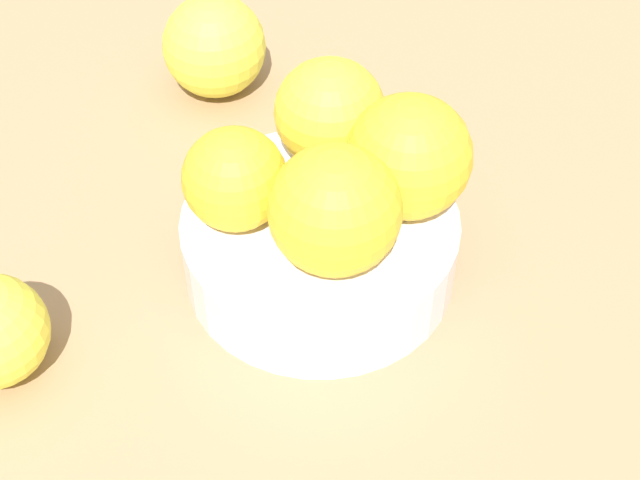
{
  "coord_description": "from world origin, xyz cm",
  "views": [
    {
      "loc": [
        38.11,
        -10.82,
        45.98
      ],
      "look_at": [
        0.0,
        0.0,
        2.68
      ],
      "focal_mm": 54.92,
      "sensor_mm": 36.0,
      "label": 1
    }
  ],
  "objects_px": {
    "fruit_bowl": "(320,246)",
    "orange_in_bowl_3": "(235,179)",
    "orange_in_bowl_0": "(330,113)",
    "orange_in_bowl_1": "(407,154)",
    "orange_loose_0": "(214,46)",
    "orange_in_bowl_2": "(331,211)"
  },
  "relations": [
    {
      "from": "orange_in_bowl_0",
      "to": "orange_loose_0",
      "type": "bearing_deg",
      "value": -162.2
    },
    {
      "from": "orange_in_bowl_1",
      "to": "orange_in_bowl_3",
      "type": "xyz_separation_m",
      "value": [
        -0.01,
        -0.1,
        -0.01
      ]
    },
    {
      "from": "fruit_bowl",
      "to": "orange_in_bowl_0",
      "type": "height_order",
      "value": "orange_in_bowl_0"
    },
    {
      "from": "orange_in_bowl_0",
      "to": "orange_loose_0",
      "type": "xyz_separation_m",
      "value": [
        -0.14,
        -0.05,
        -0.04
      ]
    },
    {
      "from": "orange_in_bowl_2",
      "to": "orange_in_bowl_3",
      "type": "height_order",
      "value": "orange_in_bowl_2"
    },
    {
      "from": "orange_in_bowl_1",
      "to": "orange_in_bowl_0",
      "type": "bearing_deg",
      "value": -147.72
    },
    {
      "from": "fruit_bowl",
      "to": "orange_in_bowl_3",
      "type": "height_order",
      "value": "orange_in_bowl_3"
    },
    {
      "from": "orange_in_bowl_0",
      "to": "orange_in_bowl_2",
      "type": "bearing_deg",
      "value": -15.88
    },
    {
      "from": "fruit_bowl",
      "to": "orange_in_bowl_3",
      "type": "relative_size",
      "value": 2.72
    },
    {
      "from": "orange_in_bowl_1",
      "to": "orange_in_bowl_2",
      "type": "bearing_deg",
      "value": -59.79
    },
    {
      "from": "orange_in_bowl_2",
      "to": "orange_in_bowl_0",
      "type": "bearing_deg",
      "value": 164.12
    },
    {
      "from": "orange_in_bowl_0",
      "to": "orange_loose_0",
      "type": "distance_m",
      "value": 0.15
    },
    {
      "from": "orange_in_bowl_1",
      "to": "orange_loose_0",
      "type": "xyz_separation_m",
      "value": [
        -0.19,
        -0.08,
        -0.04
      ]
    },
    {
      "from": "fruit_bowl",
      "to": "orange_in_bowl_3",
      "type": "distance_m",
      "value": 0.07
    },
    {
      "from": "orange_in_bowl_2",
      "to": "orange_in_bowl_3",
      "type": "relative_size",
      "value": 1.22
    },
    {
      "from": "fruit_bowl",
      "to": "orange_in_bowl_2",
      "type": "height_order",
      "value": "orange_in_bowl_2"
    },
    {
      "from": "orange_in_bowl_0",
      "to": "orange_in_bowl_1",
      "type": "distance_m",
      "value": 0.06
    },
    {
      "from": "fruit_bowl",
      "to": "orange_in_bowl_3",
      "type": "bearing_deg",
      "value": -108.98
    },
    {
      "from": "orange_in_bowl_2",
      "to": "orange_in_bowl_1",
      "type": "bearing_deg",
      "value": 120.21
    },
    {
      "from": "orange_loose_0",
      "to": "fruit_bowl",
      "type": "bearing_deg",
      "value": 7.1
    },
    {
      "from": "orange_in_bowl_2",
      "to": "fruit_bowl",
      "type": "bearing_deg",
      "value": 175.55
    },
    {
      "from": "fruit_bowl",
      "to": "orange_in_bowl_1",
      "type": "bearing_deg",
      "value": 92.77
    }
  ]
}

